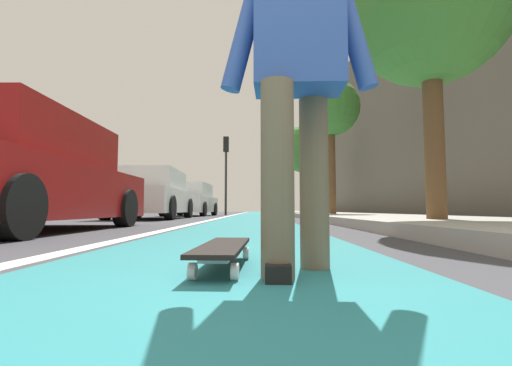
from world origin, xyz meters
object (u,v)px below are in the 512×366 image
parked_car_mid (152,195)px  street_tree_mid (331,109)px  skateboard (224,249)px  street_tree_near (429,6)px  skater_person (298,66)px  traffic_light (226,161)px  parked_car_far (191,200)px  parked_car_near (18,177)px  street_tree_far (303,149)px

parked_car_mid → street_tree_mid: 6.78m
skateboard → street_tree_near: bearing=-38.2°
skater_person → traffic_light: 17.64m
parked_car_mid → street_tree_mid: street_tree_mid is taller
skateboard → parked_car_far: 15.24m
parked_car_near → street_tree_mid: (7.97, -5.67, 3.13)m
parked_car_mid → parked_car_far: parked_car_mid is taller
street_tree_far → skateboard: bearing=171.5°
traffic_light → street_tree_far: street_tree_far is taller
street_tree_near → street_tree_mid: size_ratio=0.94×
street_tree_near → street_tree_mid: (7.29, 0.00, 0.48)m
skateboard → traffic_light: bearing=5.0°
skater_person → street_tree_mid: size_ratio=0.34×
skater_person → street_tree_far: (18.76, -2.42, 2.76)m
parked_car_mid → street_tree_far: (9.19, -5.87, 2.97)m
parked_car_near → street_tree_far: 17.03m
skateboard → street_tree_near: (3.52, -2.77, 3.26)m
parked_car_far → street_tree_near: 13.04m
parked_car_mid → parked_car_far: bearing=-2.0°
skater_person → parked_car_near: skater_person is taller
street_tree_mid → street_tree_near: bearing=180.0°
skater_person → street_tree_near: bearing=-33.4°
parked_car_near → traffic_light: size_ratio=1.05×
parked_car_mid → traffic_light: bearing=-11.6°
parked_car_far → traffic_light: 3.49m
skateboard → skater_person: size_ratio=0.52×
street_tree_mid → parked_car_mid: bearing=103.3°
traffic_light → skater_person: bearing=-174.0°
skateboard → parked_car_near: (2.84, 2.91, 0.61)m
parked_car_near → street_tree_near: street_tree_near is taller
skateboard → parked_car_mid: (9.43, 3.10, 0.63)m
parked_car_mid → skateboard: bearing=-161.8°
parked_car_far → traffic_light: traffic_light is taller
parked_car_far → parked_car_mid: bearing=178.0°
skateboard → skater_person: (-0.15, -0.35, 0.84)m
skater_person → street_tree_far: bearing=-7.3°
skateboard → parked_car_far: bearing=11.0°
parked_car_mid → street_tree_mid: (1.38, -5.87, 3.10)m
skater_person → traffic_light: (17.43, 1.84, 1.94)m
parked_car_far → skateboard: bearing=-169.0°
skater_person → traffic_light: bearing=6.0°
skateboard → street_tree_mid: street_tree_mid is taller
parked_car_mid → street_tree_near: bearing=-135.2°
parked_car_far → street_tree_near: (-11.43, -5.68, 2.65)m
skater_person → parked_car_near: (2.99, 3.25, -0.24)m
street_tree_far → parked_car_near: bearing=160.2°
skateboard → skater_person: bearing=-113.3°
skater_person → street_tree_near: (3.67, -2.42, 2.42)m
skater_person → traffic_light: traffic_light is taller
skater_person → parked_car_far: bearing=12.2°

